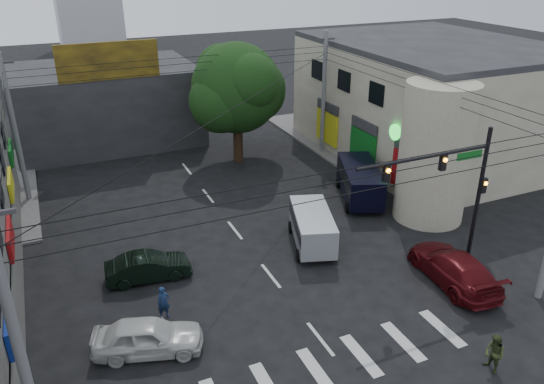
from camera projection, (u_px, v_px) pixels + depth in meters
ground at (289, 299)px, 24.11m from camera, size 160.00×160.00×0.00m
sidewalk_far_right at (386, 132)px, 45.64m from camera, size 16.00×16.00×0.15m
building_right at (430, 101)px, 39.85m from camera, size 14.00×18.00×8.00m
corner_column at (435, 153)px, 29.81m from camera, size 4.00×4.00×8.00m
building_far at (106, 104)px, 42.93m from camera, size 14.00×10.00×6.00m
billboard at (108, 61)px, 37.06m from camera, size 7.00×0.30×2.60m
street_tree at (237, 88)px, 37.38m from camera, size 6.40×6.40×8.70m
traffic_gantry at (454, 182)px, 24.14m from camera, size 7.10×0.35×7.20m
utility_pole_near_left at (18, 345)px, 14.58m from camera, size 0.32×0.32×9.20m
utility_pole_far_left at (15, 131)px, 31.57m from camera, size 0.32×0.32×9.20m
utility_pole_far_right at (324, 94)px, 39.32m from camera, size 0.32×0.32×9.20m
dark_sedan at (148, 267)px, 25.29m from camera, size 2.15×4.28×1.32m
white_compact at (148, 337)px, 20.67m from camera, size 4.16×5.26×1.46m
maroon_sedan at (454, 267)px, 25.03m from camera, size 3.25×5.84×1.57m
silver_minivan at (312, 229)px, 28.06m from camera, size 5.60×4.55×1.92m
navy_van at (360, 183)px, 33.23m from camera, size 6.90×5.87×2.18m
traffic_officer at (164, 303)px, 22.60m from camera, size 0.64×0.50×1.51m
pedestrian_olive at (494, 354)px, 19.67m from camera, size 0.83×0.67×1.61m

